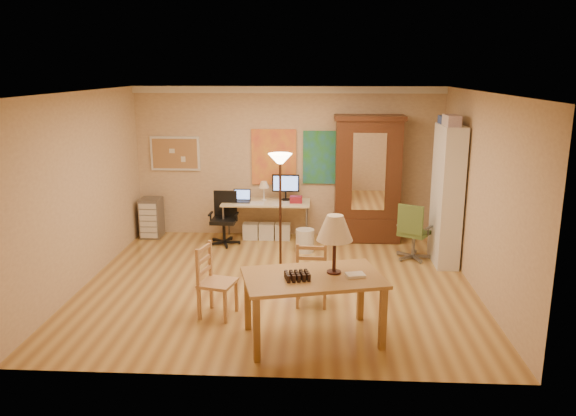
# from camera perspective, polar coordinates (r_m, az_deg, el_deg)

# --- Properties ---
(floor) EXTENTS (5.50, 5.50, 0.00)m
(floor) POSITION_cam_1_polar(r_m,az_deg,el_deg) (8.11, -1.01, -7.72)
(floor) COLOR olive
(floor) RESTS_ON ground
(crown_molding) EXTENTS (5.50, 0.08, 0.12)m
(crown_molding) POSITION_cam_1_polar(r_m,az_deg,el_deg) (10.00, -0.03, 11.93)
(crown_molding) COLOR white
(crown_molding) RESTS_ON floor
(corkboard) EXTENTS (0.90, 0.04, 0.62)m
(corkboard) POSITION_cam_1_polar(r_m,az_deg,el_deg) (10.43, -11.40, 5.45)
(corkboard) COLOR tan
(corkboard) RESTS_ON floor
(art_panel_left) EXTENTS (0.80, 0.04, 1.00)m
(art_panel_left) POSITION_cam_1_polar(r_m,az_deg,el_deg) (10.14, -1.44, 5.19)
(art_panel_left) COLOR yellow
(art_panel_left) RESTS_ON floor
(art_panel_right) EXTENTS (0.75, 0.04, 0.95)m
(art_panel_right) POSITION_cam_1_polar(r_m,az_deg,el_deg) (10.10, 3.67, 5.14)
(art_panel_right) COLOR teal
(art_panel_right) RESTS_ON floor
(dining_table) EXTENTS (1.70, 1.26, 1.43)m
(dining_table) POSITION_cam_1_polar(r_m,az_deg,el_deg) (6.26, 3.37, -5.56)
(dining_table) COLOR brown
(dining_table) RESTS_ON floor
(ladder_chair_back) EXTENTS (0.41, 0.40, 0.87)m
(ladder_chair_back) POSITION_cam_1_polar(r_m,az_deg,el_deg) (7.29, 2.42, -6.86)
(ladder_chair_back) COLOR #B67E53
(ladder_chair_back) RESTS_ON floor
(ladder_chair_left) EXTENTS (0.49, 0.50, 0.91)m
(ladder_chair_left) POSITION_cam_1_polar(r_m,az_deg,el_deg) (7.04, -7.39, -7.59)
(ladder_chair_left) COLOR #B67E53
(ladder_chair_left) RESTS_ON floor
(torchiere_lamp) EXTENTS (0.34, 0.34, 1.85)m
(torchiere_lamp) POSITION_cam_1_polar(r_m,az_deg,el_deg) (7.88, -0.80, 2.90)
(torchiere_lamp) COLOR #3A2217
(torchiere_lamp) RESTS_ON floor
(computer_desk) EXTENTS (1.55, 0.68, 1.17)m
(computer_desk) POSITION_cam_1_polar(r_m,az_deg,el_deg) (10.04, -2.03, -0.85)
(computer_desk) COLOR beige
(computer_desk) RESTS_ON floor
(office_chair_black) EXTENTS (0.57, 0.57, 0.92)m
(office_chair_black) POSITION_cam_1_polar(r_m,az_deg,el_deg) (9.90, -6.48, -2.26)
(office_chair_black) COLOR black
(office_chair_black) RESTS_ON floor
(office_chair_green) EXTENTS (0.58, 0.58, 0.93)m
(office_chair_green) POSITION_cam_1_polar(r_m,az_deg,el_deg) (9.26, 12.55, -3.63)
(office_chair_green) COLOR slate
(office_chair_green) RESTS_ON floor
(drawer_cart) EXTENTS (0.36, 0.43, 0.72)m
(drawer_cart) POSITION_cam_1_polar(r_m,az_deg,el_deg) (10.51, -13.70, -0.96)
(drawer_cart) COLOR slate
(drawer_cart) RESTS_ON floor
(armoire) EXTENTS (1.21, 0.57, 2.22)m
(armoire) POSITION_cam_1_polar(r_m,az_deg,el_deg) (10.00, 8.04, 2.13)
(armoire) COLOR #3C2410
(armoire) RESTS_ON floor
(bookshelf) EXTENTS (0.33, 0.87, 2.17)m
(bookshelf) POSITION_cam_1_polar(r_m,az_deg,el_deg) (9.03, 15.82, 1.20)
(bookshelf) COLOR white
(bookshelf) RESTS_ON floor
(wastebin) EXTENTS (0.31, 0.31, 0.39)m
(wastebin) POSITION_cam_1_polar(r_m,az_deg,el_deg) (9.44, 1.73, -3.32)
(wastebin) COLOR silver
(wastebin) RESTS_ON floor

